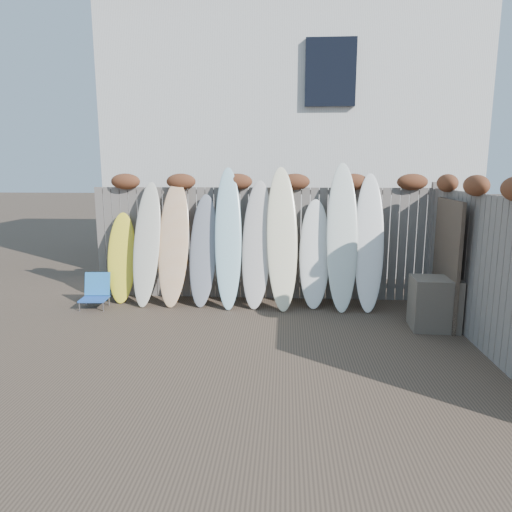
# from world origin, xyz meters

# --- Properties ---
(ground) EXTENTS (80.00, 80.00, 0.00)m
(ground) POSITION_xyz_m (0.00, 0.00, 0.00)
(ground) COLOR #493A2D
(back_fence) EXTENTS (6.05, 0.28, 2.24)m
(back_fence) POSITION_xyz_m (0.06, 2.39, 1.18)
(back_fence) COLOR slate
(back_fence) RESTS_ON ground
(right_fence) EXTENTS (0.28, 4.40, 2.24)m
(right_fence) POSITION_xyz_m (2.99, 0.25, 1.14)
(right_fence) COLOR slate
(right_fence) RESTS_ON ground
(house) EXTENTS (8.50, 5.50, 6.33)m
(house) POSITION_xyz_m (0.50, 6.50, 3.20)
(house) COLOR silver
(house) RESTS_ON ground
(beach_chair) EXTENTS (0.46, 0.49, 0.57)m
(beach_chair) POSITION_xyz_m (-2.77, 1.65, 0.26)
(beach_chair) COLOR #2353B3
(beach_chair) RESTS_ON ground
(wooden_crate) EXTENTS (0.68, 0.57, 0.76)m
(wooden_crate) POSITION_xyz_m (2.64, 0.90, 0.38)
(wooden_crate) COLOR #50453C
(wooden_crate) RESTS_ON ground
(lattice_panel) EXTENTS (0.12, 1.25, 1.88)m
(lattice_panel) POSITION_xyz_m (2.87, 1.22, 0.94)
(lattice_panel) COLOR #2E241C
(lattice_panel) RESTS_ON ground
(surfboard_0) EXTENTS (0.55, 0.61, 1.56)m
(surfboard_0) POSITION_xyz_m (-2.43, 2.06, 0.78)
(surfboard_0) COLOR yellow
(surfboard_0) RESTS_ON ground
(surfboard_1) EXTENTS (0.52, 0.78, 2.10)m
(surfboard_1) POSITION_xyz_m (-1.94, 1.95, 1.05)
(surfboard_1) COLOR beige
(surfboard_1) RESTS_ON ground
(surfboard_2) EXTENTS (0.55, 0.77, 2.13)m
(surfboard_2) POSITION_xyz_m (-1.47, 1.97, 1.06)
(surfboard_2) COLOR tan
(surfboard_2) RESTS_ON ground
(surfboard_3) EXTENTS (0.52, 0.71, 1.90)m
(surfboard_3) POSITION_xyz_m (-0.96, 1.97, 0.95)
(surfboard_3) COLOR gray
(surfboard_3) RESTS_ON ground
(surfboard_4) EXTENTS (0.53, 0.86, 2.36)m
(surfboard_4) POSITION_xyz_m (-0.52, 1.93, 1.18)
(surfboard_4) COLOR #9ECFDC
(surfboard_4) RESTS_ON ground
(surfboard_5) EXTENTS (0.58, 0.80, 2.13)m
(surfboard_5) POSITION_xyz_m (-0.03, 1.96, 1.07)
(surfboard_5) COLOR silver
(surfboard_5) RESTS_ON ground
(surfboard_6) EXTENTS (0.59, 0.87, 2.36)m
(surfboard_6) POSITION_xyz_m (0.39, 1.90, 1.18)
(surfboard_6) COLOR #FAF1C3
(surfboard_6) RESTS_ON ground
(surfboard_7) EXTENTS (0.55, 0.68, 1.81)m
(surfboard_7) POSITION_xyz_m (0.95, 2.00, 0.91)
(surfboard_7) COLOR white
(surfboard_7) RESTS_ON ground
(surfboard_8) EXTENTS (0.54, 0.87, 2.43)m
(surfboard_8) POSITION_xyz_m (1.39, 1.92, 1.22)
(surfboard_8) COLOR white
(surfboard_8) RESTS_ON ground
(surfboard_9) EXTENTS (0.55, 0.83, 2.26)m
(surfboard_9) POSITION_xyz_m (1.84, 1.92, 1.13)
(surfboard_9) COLOR white
(surfboard_9) RESTS_ON ground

